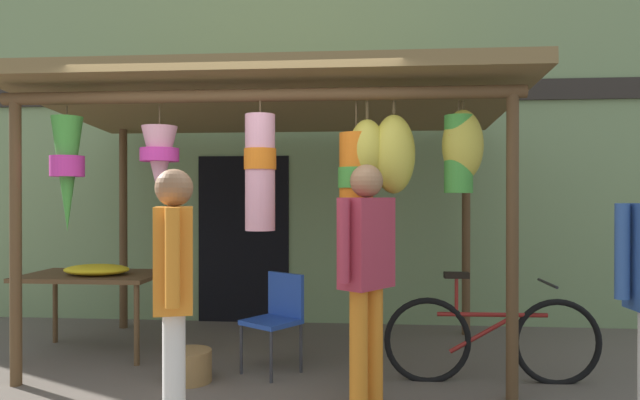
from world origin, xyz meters
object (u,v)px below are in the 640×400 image
object	(u,v)px
display_table	(93,282)
folding_chair	(277,313)
wicker_basket_by_table	(189,366)
shopper_by_bananas	(366,263)
parked_bicycle	(491,339)
flower_heap_on_table	(98,270)
customer_foreground	(174,283)

from	to	relation	value
display_table	folding_chair	xyz separation A→B (m)	(1.87, -0.42, -0.19)
wicker_basket_by_table	shopper_by_bananas	bearing A→B (deg)	-17.77
display_table	parked_bicycle	size ratio (longest dim) A/B	0.72
shopper_by_bananas	wicker_basket_by_table	bearing A→B (deg)	162.23
flower_heap_on_table	wicker_basket_by_table	bearing A→B (deg)	-31.37
customer_foreground	shopper_by_bananas	size ratio (longest dim) A/B	0.96
flower_heap_on_table	parked_bicycle	distance (m)	3.62
folding_chair	customer_foreground	xyz separation A→B (m)	(-0.38, -1.54, 0.49)
wicker_basket_by_table	parked_bicycle	bearing A→B (deg)	4.60
folding_chair	customer_foreground	bearing A→B (deg)	-103.99
display_table	wicker_basket_by_table	bearing A→B (deg)	-32.36
folding_chair	shopper_by_bananas	size ratio (longest dim) A/B	0.48
flower_heap_on_table	folding_chair	world-z (taller)	flower_heap_on_table
folding_chair	wicker_basket_by_table	bearing A→B (deg)	-153.23
display_table	folding_chair	bearing A→B (deg)	-12.56
customer_foreground	parked_bicycle	bearing A→B (deg)	32.77
display_table	wicker_basket_by_table	distance (m)	1.52
display_table	shopper_by_bananas	distance (m)	2.93
parked_bicycle	wicker_basket_by_table	bearing A→B (deg)	-175.40
display_table	folding_chair	size ratio (longest dim) A/B	1.51
display_table	flower_heap_on_table	bearing A→B (deg)	-43.02
wicker_basket_by_table	shopper_by_bananas	distance (m)	1.77
wicker_basket_by_table	customer_foreground	bearing A→B (deg)	-76.31
wicker_basket_by_table	parked_bicycle	distance (m)	2.48
parked_bicycle	customer_foreground	distance (m)	2.66
parked_bicycle	shopper_by_bananas	bearing A→B (deg)	-146.86
flower_heap_on_table	folding_chair	size ratio (longest dim) A/B	0.74
parked_bicycle	customer_foreground	bearing A→B (deg)	-147.23
parked_bicycle	shopper_by_bananas	world-z (taller)	shopper_by_bananas
wicker_basket_by_table	customer_foreground	world-z (taller)	customer_foreground
folding_chair	customer_foreground	distance (m)	1.66
folding_chair	shopper_by_bananas	world-z (taller)	shopper_by_bananas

